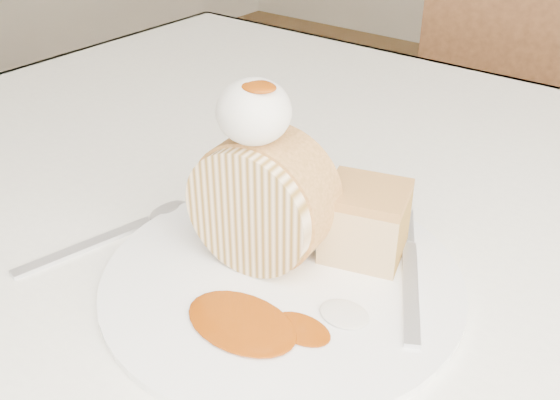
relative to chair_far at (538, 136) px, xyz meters
The scene contains 10 objects.
table 0.74m from the chair_far, 84.96° to the right, with size 1.40×0.90×0.75m.
chair_far is the anchor object (origin of this frame).
plate 0.91m from the chair_far, 88.14° to the right, with size 0.30×0.30×0.01m, color white.
roulade_slice 0.92m from the chair_far, 90.03° to the right, with size 0.11×0.11×0.06m, color beige.
cake_chunk 0.85m from the chair_far, 85.41° to the right, with size 0.07×0.06×0.06m, color tan.
whipped_cream 0.95m from the chair_far, 90.16° to the right, with size 0.06×0.06×0.05m, color silver.
caramel_drizzle 0.96m from the chair_far, 89.69° to the right, with size 0.03×0.02×0.01m, color #893505.
caramel_pool 0.98m from the chair_far, 87.51° to the right, with size 0.09×0.06×0.00m, color #893505, non-canonical shape.
fork 0.88m from the chair_far, 81.56° to the right, with size 0.02×0.18×0.00m, color silver.
spoon 0.99m from the chair_far, 98.54° to the right, with size 0.02×0.17×0.00m, color silver.
Camera 1 is at (0.22, -0.29, 1.08)m, focal length 40.00 mm.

